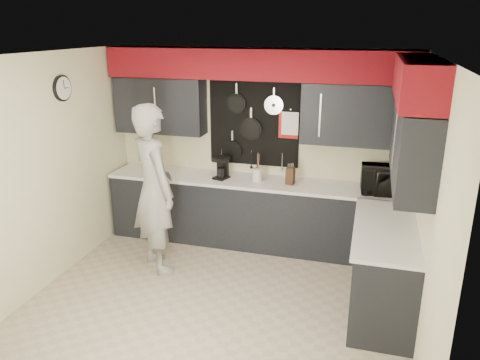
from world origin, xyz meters
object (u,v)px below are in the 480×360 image
(microwave, at_px, (386,180))
(coffee_maker, at_px, (222,167))
(person, at_px, (154,189))
(knife_block, at_px, (290,176))
(utensil_crock, at_px, (257,175))

(microwave, bearing_deg, coffee_maker, 175.07)
(microwave, distance_m, person, 2.79)
(microwave, distance_m, knife_block, 1.18)
(coffee_maker, height_order, person, person)
(microwave, height_order, utensil_crock, microwave)
(coffee_maker, bearing_deg, utensil_crock, 19.32)
(knife_block, height_order, coffee_maker, coffee_maker)
(utensil_crock, distance_m, person, 1.39)
(knife_block, relative_size, coffee_maker, 0.74)
(utensil_crock, xyz_separation_m, person, (-1.03, -0.93, 0.02))
(microwave, xyz_separation_m, coffee_maker, (-2.10, 0.01, -0.01))
(coffee_maker, bearing_deg, microwave, 16.54)
(microwave, distance_m, coffee_maker, 2.10)
(microwave, relative_size, knife_block, 2.67)
(utensil_crock, bearing_deg, knife_block, -2.81)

